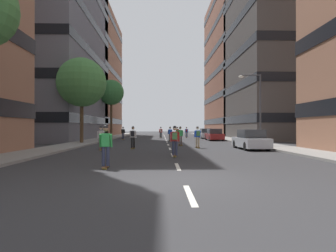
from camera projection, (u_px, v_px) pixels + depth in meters
The scene contains 25 objects.
ground_plane at pixel (166, 140), 35.88m from camera, with size 161.66×161.66×0.00m, color #333335.
sidewalk_left at pixel (103, 139), 39.01m from camera, with size 2.78×74.09×0.14m, color gray.
sidewalk_right at pixel (228, 139), 39.48m from camera, with size 2.78×74.09×0.14m, color gray.
lane_markings at pixel (166, 140), 36.93m from camera, with size 0.16×62.20×0.01m.
building_left_mid at pixel (39, 10), 39.24m from camera, with size 15.40×21.50×36.44m.
building_left_far at pixel (78, 76), 57.50m from camera, with size 15.40×20.87×24.62m.
building_right_mid at pixel (289, 58), 40.15m from camera, with size 15.40×16.83×23.35m.
building_right_far at pixel (249, 66), 58.46m from camera, with size 15.40×22.74×29.14m.
parked_car_near at pixel (251, 140), 21.49m from camera, with size 1.82×4.40×1.52m.
parked_car_mid at pixel (214, 135), 36.10m from camera, with size 1.82×4.40×1.52m.
parked_car_far at pixel (206, 134), 42.91m from camera, with size 1.82×4.40×1.52m.
street_tree_near at pixel (82, 83), 28.49m from camera, with size 5.00×5.00×8.66m.
street_tree_far at pixel (111, 93), 45.51m from camera, with size 4.12×4.12×9.33m.
streetlamp_right at pixel (256, 101), 25.83m from camera, with size 2.13×0.30×6.50m.
skater_0 at pixel (175, 139), 15.99m from camera, with size 0.55×0.91×1.78m.
skater_1 at pixel (123, 132), 38.71m from camera, with size 0.56×0.92×1.78m.
skater_2 at pixel (170, 133), 34.13m from camera, with size 0.57×0.92×1.78m.
skater_3 at pixel (106, 144), 11.44m from camera, with size 0.54×0.91×1.78m.
skater_4 at pixel (133, 136), 21.83m from camera, with size 0.55×0.92×1.78m.
skater_5 at pixel (101, 136), 20.65m from camera, with size 0.56×0.92×1.78m.
skater_6 at pixel (161, 132), 44.18m from camera, with size 0.56×0.92×1.78m.
skater_7 at pixel (178, 132), 44.37m from camera, with size 0.57×0.92×1.78m.
skater_8 at pixel (180, 135), 25.62m from camera, with size 0.57×0.92×1.78m.
skater_9 at pixel (187, 132), 45.35m from camera, with size 0.55×0.92×1.78m.
skater_10 at pixel (198, 136), 22.70m from camera, with size 0.56×0.92×1.78m.
Camera 1 is at (-0.73, -8.94, 1.68)m, focal length 29.81 mm.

